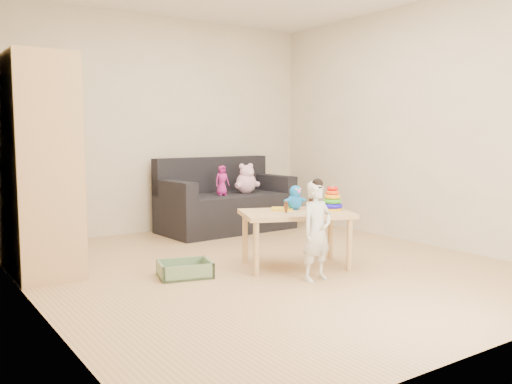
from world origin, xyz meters
TOP-DOWN VIEW (x-y plane):
  - room at (0.00, 0.00)m, footprint 4.50×4.50m
  - wardrobe at (-1.73, 0.95)m, footprint 0.51×1.02m
  - sofa at (0.64, 1.77)m, footprint 1.67×0.91m
  - play_table at (0.20, -0.16)m, footprint 1.11×0.91m
  - storage_bin at (-0.78, 0.09)m, footprint 0.50×0.42m
  - toddler at (0.06, -0.61)m, footprint 0.30×0.21m
  - pink_bear at (0.91, 1.74)m, footprint 0.30×0.26m
  - doll at (0.52, 1.68)m, footprint 0.19×0.13m
  - ring_stacker at (0.53, -0.27)m, footprint 0.19×0.19m
  - brown_bottle at (0.49, -0.05)m, footprint 0.08×0.08m
  - blue_plush at (0.28, -0.04)m, footprint 0.20×0.17m
  - wooden_figure at (0.09, -0.16)m, footprint 0.05×0.05m
  - yellow_book at (0.18, 0.01)m, footprint 0.27×0.27m

SIDE VIEW (x-z plane):
  - storage_bin at x=-0.78m, z-range 0.00..0.13m
  - sofa at x=0.64m, z-range 0.00..0.46m
  - play_table at x=0.20m, z-range 0.00..0.50m
  - toddler at x=0.06m, z-range 0.00..0.79m
  - yellow_book at x=0.18m, z-range 0.50..0.52m
  - wooden_figure at x=0.09m, z-range 0.50..0.61m
  - ring_stacker at x=0.53m, z-range 0.48..0.70m
  - brown_bottle at x=0.49m, z-range 0.49..0.70m
  - pink_bear at x=0.91m, z-range 0.46..0.77m
  - blue_plush at x=0.28m, z-range 0.50..0.73m
  - doll at x=0.52m, z-range 0.46..0.81m
  - wardrobe at x=-1.73m, z-range 0.00..1.84m
  - room at x=0.00m, z-range -0.95..3.55m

